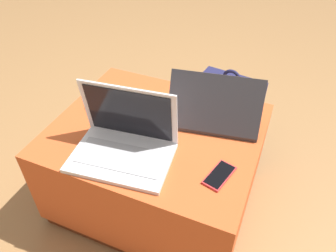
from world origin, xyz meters
name	(u,v)px	position (x,y,z in m)	size (l,w,h in m)	color
ground_plane	(158,195)	(0.00, 0.00, 0.00)	(14.00, 14.00, 0.00)	#9E7042
ottoman	(157,165)	(0.00, 0.00, 0.21)	(0.81, 0.68, 0.43)	maroon
laptop_near	(124,142)	(-0.05, -0.17, 0.48)	(0.38, 0.28, 0.25)	silver
laptop_far	(214,112)	(0.20, 0.13, 0.47)	(0.39, 0.28, 0.22)	#333338
cell_phone	(220,175)	(0.30, -0.14, 0.43)	(0.09, 0.14, 0.01)	red
backpack	(227,117)	(0.19, 0.46, 0.20)	(0.33, 0.26, 0.49)	#23234C
wrist_brace	(116,101)	(-0.20, 0.04, 0.47)	(0.18, 0.12, 0.09)	black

